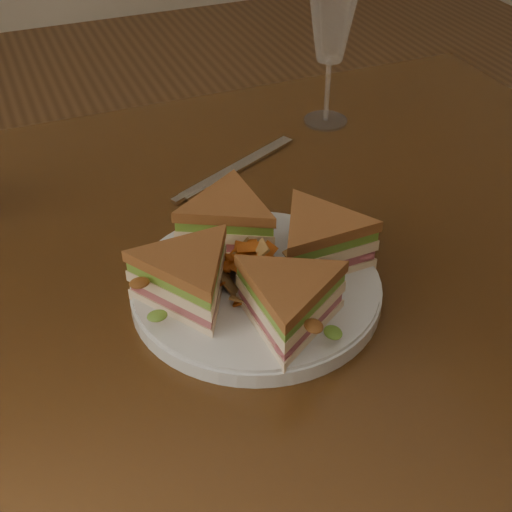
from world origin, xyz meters
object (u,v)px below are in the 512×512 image
object	(u,v)px
spoon	(227,227)
table	(201,333)
sandwich_wedges	(256,260)
wine_glass	(331,28)
plate	(256,289)
knife	(231,171)

from	to	relation	value
spoon	table	bearing A→B (deg)	-122.97
sandwich_wedges	spoon	xyz separation A→B (m)	(0.01, 0.12, -0.04)
sandwich_wedges	wine_glass	world-z (taller)	wine_glass
table	sandwich_wedges	bearing A→B (deg)	-60.11
sandwich_wedges	spoon	distance (m)	0.13
table	plate	world-z (taller)	plate
table	spoon	world-z (taller)	spoon
knife	plate	bearing A→B (deg)	-130.78
spoon	wine_glass	world-z (taller)	wine_glass
sandwich_wedges	knife	xyz separation A→B (m)	(0.06, 0.24, -0.04)
table	plate	distance (m)	0.13
plate	knife	xyz separation A→B (m)	(0.06, 0.24, -0.01)
sandwich_wedges	spoon	bearing A→B (deg)	83.85
table	knife	distance (m)	0.22
plate	spoon	bearing A→B (deg)	83.85
table	wine_glass	bearing A→B (deg)	41.70
plate	sandwich_wedges	world-z (taller)	sandwich_wedges
plate	knife	bearing A→B (deg)	75.17
table	knife	bearing A→B (deg)	58.42
sandwich_wedges	plate	bearing A→B (deg)	90.00
plate	sandwich_wedges	distance (m)	0.04
knife	wine_glass	world-z (taller)	wine_glass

